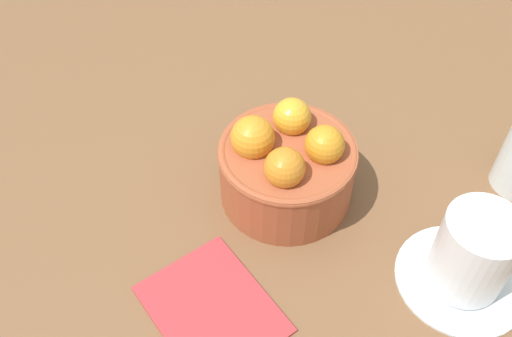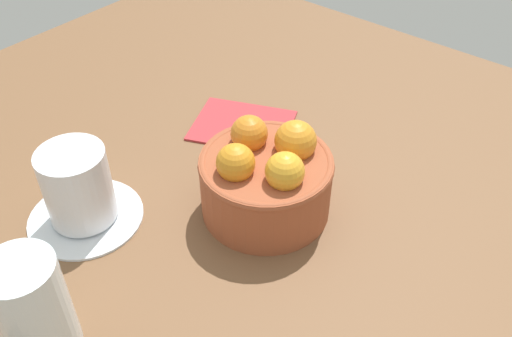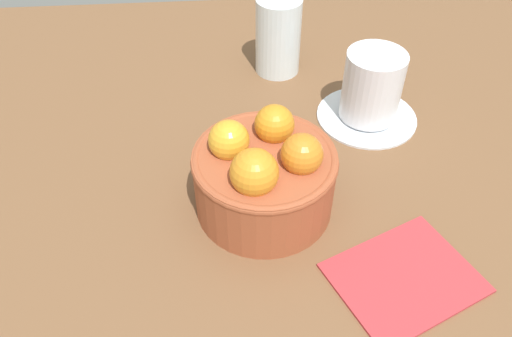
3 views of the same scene
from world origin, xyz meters
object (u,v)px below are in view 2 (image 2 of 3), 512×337
object	(u,v)px
coffee_cup	(79,191)
folded_napkin	(242,124)
terracotta_bowl	(266,178)
water_glass	(33,308)

from	to	relation	value
coffee_cup	folded_napkin	world-z (taller)	coffee_cup
terracotta_bowl	coffee_cup	distance (cm)	19.63
folded_napkin	water_glass	bearing A→B (deg)	-77.63
water_glass	terracotta_bowl	bearing A→B (deg)	80.64
coffee_cup	water_glass	size ratio (longest dim) A/B	1.19
terracotta_bowl	folded_napkin	size ratio (longest dim) A/B	1.13
coffee_cup	folded_napkin	xyz separation A→B (cm)	(2.14, 23.69, -3.68)
terracotta_bowl	water_glass	size ratio (longest dim) A/B	1.37
terracotta_bowl	water_glass	world-z (taller)	water_glass
terracotta_bowl	water_glass	xyz separation A→B (cm)	(-4.19, -25.46, 0.70)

